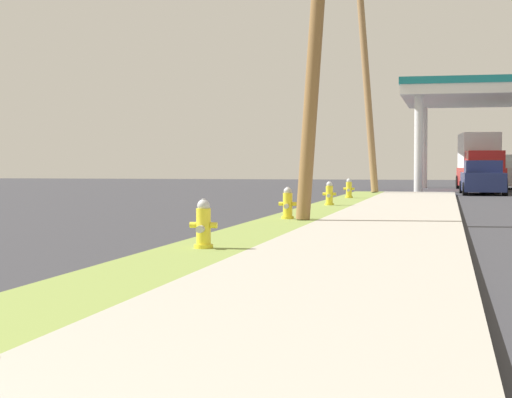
# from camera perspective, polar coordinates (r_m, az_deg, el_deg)

# --- Properties ---
(fire_hydrant_second) EXTENTS (0.42, 0.38, 0.74)m
(fire_hydrant_second) POSITION_cam_1_polar(r_m,az_deg,el_deg) (13.00, -3.48, -1.83)
(fire_hydrant_second) COLOR yellow
(fire_hydrant_second) RESTS_ON grass_verge
(fire_hydrant_third) EXTENTS (0.42, 0.37, 0.74)m
(fire_hydrant_third) POSITION_cam_1_polar(r_m,az_deg,el_deg) (20.07, 2.10, -0.39)
(fire_hydrant_third) COLOR yellow
(fire_hydrant_third) RESTS_ON grass_verge
(fire_hydrant_fourth) EXTENTS (0.42, 0.37, 0.74)m
(fire_hydrant_fourth) POSITION_cam_1_polar(r_m,az_deg,el_deg) (27.00, 4.85, 0.29)
(fire_hydrant_fourth) COLOR yellow
(fire_hydrant_fourth) RESTS_ON grass_verge
(fire_hydrant_fifth) EXTENTS (0.42, 0.37, 0.74)m
(fire_hydrant_fifth) POSITION_cam_1_polar(r_m,az_deg,el_deg) (32.95, 6.14, 0.64)
(fire_hydrant_fifth) COLOR yellow
(fire_hydrant_fifth) RESTS_ON grass_verge
(utility_pole_background) EXTENTS (1.59, 2.03, 9.97)m
(utility_pole_background) POSITION_cam_1_polar(r_m,az_deg,el_deg) (40.19, 7.29, 7.69)
(utility_pole_background) COLOR #937047
(utility_pole_background) RESTS_ON grass_verge
(car_navy_by_near_pump) EXTENTS (2.05, 4.55, 1.57)m
(car_navy_by_near_pump) POSITION_cam_1_polar(r_m,az_deg,el_deg) (41.33, 14.70, 1.28)
(car_navy_by_near_pump) COLOR navy
(car_navy_by_near_pump) RESTS_ON ground
(truck_red_at_forecourt) EXTENTS (2.55, 6.53, 3.11)m
(truck_red_at_forecourt) POSITION_cam_1_polar(r_m,az_deg,el_deg) (48.70, 14.54, 2.32)
(truck_red_at_forecourt) COLOR red
(truck_red_at_forecourt) RESTS_ON ground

